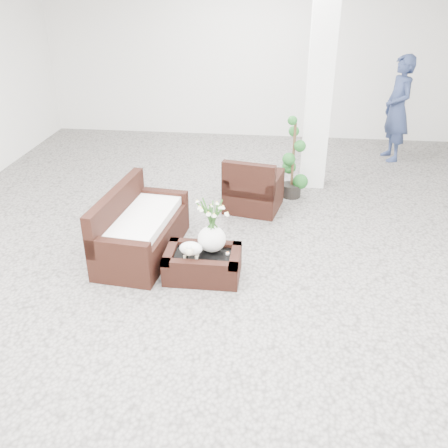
# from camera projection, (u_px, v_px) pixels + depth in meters

# --- Properties ---
(ground) EXTENTS (11.00, 11.00, 0.00)m
(ground) POSITION_uv_depth(u_px,v_px,m) (225.00, 263.00, 6.35)
(ground) COLOR gray
(ground) RESTS_ON ground
(column) EXTENTS (0.40, 0.40, 3.50)m
(column) POSITION_uv_depth(u_px,v_px,m) (320.00, 82.00, 7.89)
(column) COLOR white
(column) RESTS_ON ground
(coffee_table) EXTENTS (0.90, 0.60, 0.31)m
(coffee_table) POSITION_uv_depth(u_px,v_px,m) (203.00, 265.00, 6.02)
(coffee_table) COLOR black
(coffee_table) RESTS_ON ground
(sheep_figurine) EXTENTS (0.28, 0.23, 0.21)m
(sheep_figurine) POSITION_uv_depth(u_px,v_px,m) (191.00, 250.00, 5.83)
(sheep_figurine) COLOR white
(sheep_figurine) RESTS_ON coffee_table
(planter_narcissus) EXTENTS (0.44, 0.44, 0.80)m
(planter_narcissus) POSITION_uv_depth(u_px,v_px,m) (212.00, 221.00, 5.85)
(planter_narcissus) COLOR white
(planter_narcissus) RESTS_ON coffee_table
(tealight) EXTENTS (0.04, 0.04, 0.03)m
(tealight) POSITION_uv_depth(u_px,v_px,m) (228.00, 253.00, 5.93)
(tealight) COLOR white
(tealight) RESTS_ON coffee_table
(armchair) EXTENTS (0.93, 0.91, 0.85)m
(armchair) POSITION_uv_depth(u_px,v_px,m) (254.00, 183.00, 7.62)
(armchair) COLOR black
(armchair) RESTS_ON ground
(loveseat) EXTENTS (0.95, 1.70, 0.87)m
(loveseat) POSITION_uv_depth(u_px,v_px,m) (142.00, 223.00, 6.39)
(loveseat) COLOR black
(loveseat) RESTS_ON ground
(topiary) EXTENTS (0.35, 0.35, 1.32)m
(topiary) POSITION_uv_depth(u_px,v_px,m) (293.00, 158.00, 7.91)
(topiary) COLOR #184B1A
(topiary) RESTS_ON ground
(shopper) EXTENTS (0.62, 0.81, 1.98)m
(shopper) POSITION_uv_depth(u_px,v_px,m) (397.00, 109.00, 9.37)
(shopper) COLOR navy
(shopper) RESTS_ON ground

